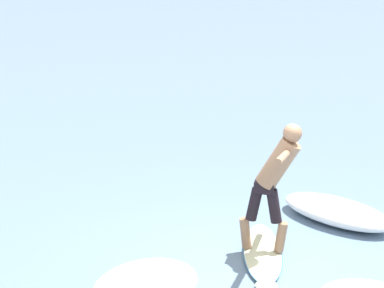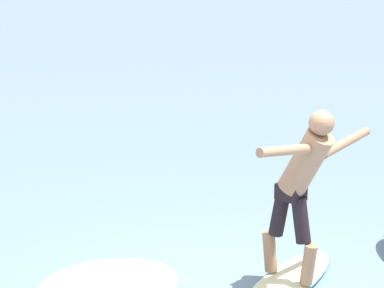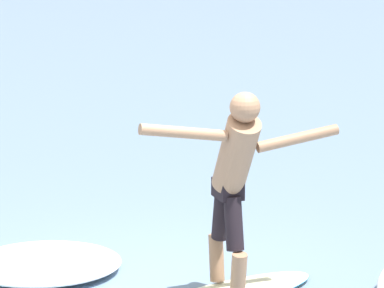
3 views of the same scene
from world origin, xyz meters
name	(u,v)px [view 1 (image 1 of 3)]	position (x,y,z in m)	size (l,w,h in m)	color
ground_plane	(256,278)	(0.00, 0.00, 0.00)	(200.00, 200.00, 0.00)	slate
surfboard	(263,253)	(0.58, 0.28, 0.04)	(1.81, 1.50, 0.22)	beige
surfer	(276,176)	(0.66, 0.17, 1.16)	(1.61, 0.97, 1.79)	#976F52
wave_foam_at_nose	(337,211)	(2.28, 0.04, 0.16)	(0.99, 1.87, 0.32)	white
wave_foam_beside	(145,285)	(-1.10, 0.87, 0.09)	(1.55, 1.30, 0.17)	white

